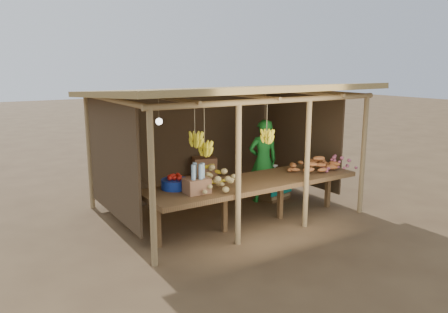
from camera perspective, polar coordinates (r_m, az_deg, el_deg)
ground at (r=8.49m, az=0.00°, el=-6.95°), size 60.00×60.00×0.00m
stall_structure at (r=8.07m, az=-0.64°, el=6.07°), size 4.70×3.50×2.43m
counter at (r=7.52m, az=3.90°, el=-3.58°), size 3.90×1.05×0.80m
potato_heap at (r=6.91m, az=-0.62°, el=-2.85°), size 1.00×0.68×0.36m
sweet_potato_heap at (r=8.33m, az=11.63°, el=-0.57°), size 1.14×0.94×0.36m
onion_heap at (r=8.42m, az=14.61°, el=-0.60°), size 0.84×0.65×0.35m
banana_pile at (r=7.17m, az=-1.41°, el=-2.38°), size 0.67×0.51×0.35m
tomato_basin at (r=7.02m, az=-6.43°, el=-3.43°), size 0.44×0.44×0.23m
bottle_box at (r=6.73m, az=-3.58°, el=-3.30°), size 0.38×0.30×0.47m
vendor at (r=8.83m, az=5.13°, el=-0.58°), size 0.70×0.55×1.68m
tarp_crate at (r=9.14m, az=6.46°, el=-3.62°), size 0.71×0.64×0.75m
carton_stack at (r=9.42m, az=-3.50°, el=-2.90°), size 1.12×0.53×0.77m
burlap_sacks at (r=8.83m, az=-12.26°, el=-4.73°), size 0.84×0.44×0.59m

